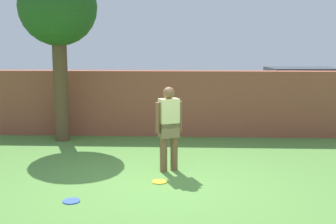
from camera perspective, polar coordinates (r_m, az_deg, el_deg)
name	(u,v)px	position (r m, az deg, el deg)	size (l,w,h in m)	color
ground_plane	(160,185)	(7.53, -1.06, -9.64)	(40.00, 40.00, 0.00)	#568C3D
brick_wall	(114,103)	(11.53, -7.21, 1.24)	(13.08, 0.50, 1.72)	brown
tree	(58,10)	(10.96, -14.46, 12.98)	(1.90, 1.90, 4.26)	brown
person	(169,125)	(8.10, 0.11, -1.74)	(0.50, 0.35, 1.62)	brown
car	(302,97)	(13.31, 17.38, 1.96)	(4.29, 2.10, 1.72)	black
frisbee_blue	(71,201)	(6.93, -12.75, -11.48)	(0.27, 0.27, 0.02)	blue
frisbee_yellow	(159,182)	(7.65, -1.16, -9.27)	(0.27, 0.27, 0.02)	yellow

